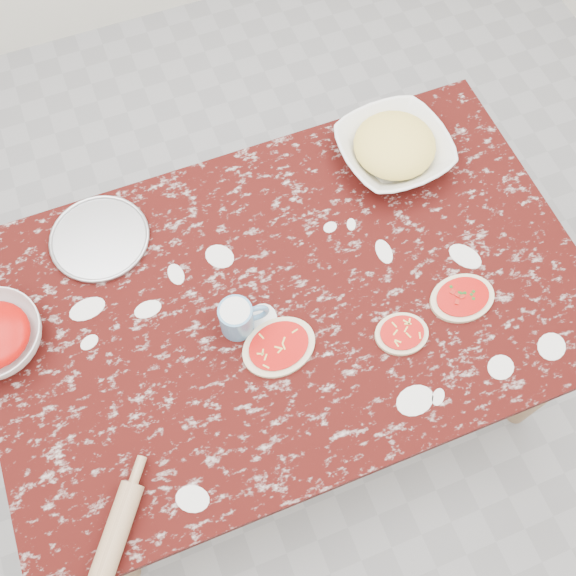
# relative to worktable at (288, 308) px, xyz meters

# --- Properties ---
(ground) EXTENTS (4.00, 4.00, 0.00)m
(ground) POSITION_rel_worktable_xyz_m (0.00, 0.00, -0.67)
(ground) COLOR gray
(worktable) EXTENTS (1.60, 1.00, 0.75)m
(worktable) POSITION_rel_worktable_xyz_m (0.00, 0.00, 0.00)
(worktable) COLOR black
(worktable) RESTS_ON ground
(pizza_tray) EXTENTS (0.28, 0.28, 0.01)m
(pizza_tray) POSITION_rel_worktable_xyz_m (-0.42, 0.35, 0.09)
(pizza_tray) COLOR #B2B2B7
(pizza_tray) RESTS_ON worktable
(cheese_bowl) EXTENTS (0.34, 0.34, 0.08)m
(cheese_bowl) POSITION_rel_worktable_xyz_m (0.45, 0.31, 0.12)
(cheese_bowl) COLOR white
(cheese_bowl) RESTS_ON worktable
(flour_mug) EXTENTS (0.13, 0.09, 0.10)m
(flour_mug) POSITION_rel_worktable_xyz_m (-0.15, -0.03, 0.14)
(flour_mug) COLOR #568AB7
(flour_mug) RESTS_ON worktable
(pizza_left) EXTENTS (0.22, 0.18, 0.02)m
(pizza_left) POSITION_rel_worktable_xyz_m (-0.08, -0.13, 0.09)
(pizza_left) COLOR beige
(pizza_left) RESTS_ON worktable
(pizza_mid) EXTENTS (0.16, 0.14, 0.02)m
(pizza_mid) POSITION_rel_worktable_xyz_m (0.23, -0.21, 0.09)
(pizza_mid) COLOR beige
(pizza_mid) RESTS_ON worktable
(pizza_right) EXTENTS (0.18, 0.14, 0.02)m
(pizza_right) POSITION_rel_worktable_xyz_m (0.43, -0.18, 0.09)
(pizza_right) COLOR beige
(pizza_right) RESTS_ON worktable
(rolling_pin) EXTENTS (0.21, 0.26, 0.06)m
(rolling_pin) POSITION_rel_worktable_xyz_m (-0.59, -0.44, 0.11)
(rolling_pin) COLOR tan
(rolling_pin) RESTS_ON worktable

